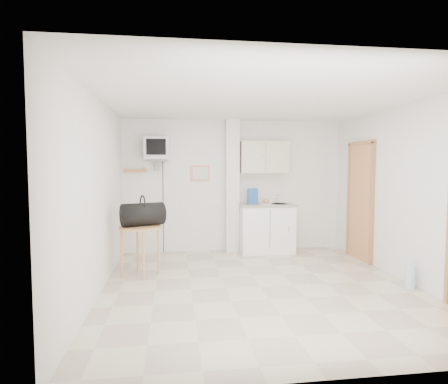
{
  "coord_description": "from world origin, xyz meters",
  "views": [
    {
      "loc": [
        -1.15,
        -4.87,
        1.64
      ],
      "look_at": [
        -0.41,
        0.6,
        1.25
      ],
      "focal_mm": 30.0,
      "sensor_mm": 36.0,
      "label": 1
    }
  ],
  "objects": [
    {
      "name": "ground",
      "position": [
        0.0,
        0.0,
        0.0
      ],
      "size": [
        4.5,
        4.5,
        0.0
      ],
      "primitive_type": "plane",
      "color": "beige",
      "rests_on": "ground"
    },
    {
      "name": "room_envelope",
      "position": [
        0.24,
        0.09,
        1.54
      ],
      "size": [
        4.24,
        4.54,
        2.55
      ],
      "color": "white",
      "rests_on": "ground"
    },
    {
      "name": "kitchenette",
      "position": [
        0.57,
        2.0,
        0.8
      ],
      "size": [
        1.03,
        0.58,
        2.1
      ],
      "color": "white",
      "rests_on": "ground"
    },
    {
      "name": "crt_television",
      "position": [
        -1.45,
        2.02,
        1.94
      ],
      "size": [
        0.44,
        0.45,
        2.15
      ],
      "color": "slate",
      "rests_on": "ground"
    },
    {
      "name": "round_table",
      "position": [
        -1.65,
        0.74,
        0.64
      ],
      "size": [
        0.62,
        0.62,
        0.74
      ],
      "rotation": [
        0.0,
        0.0,
        0.25
      ],
      "color": "#BF8448",
      "rests_on": "ground"
    },
    {
      "name": "duffel_bag",
      "position": [
        -1.61,
        0.79,
        0.92
      ],
      "size": [
        0.7,
        0.54,
        0.46
      ],
      "rotation": [
        0.0,
        0.0,
        0.37
      ],
      "color": "black",
      "rests_on": "round_table"
    },
    {
      "name": "water_bottle",
      "position": [
        1.98,
        -0.33,
        0.17
      ],
      "size": [
        0.12,
        0.12,
        0.37
      ],
      "color": "#B6D9F3",
      "rests_on": "ground"
    }
  ]
}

